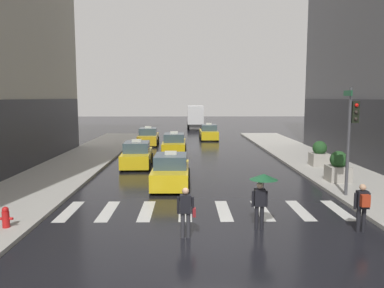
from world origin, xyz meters
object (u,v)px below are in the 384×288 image
at_px(traffic_light_pole, 351,126).
at_px(taxi_second, 137,155).
at_px(planter_near_corner, 338,168).
at_px(pedestrian_with_backpack, 362,204).
at_px(fire_hydrant, 6,217).
at_px(taxi_fifth, 209,133).
at_px(taxi_third, 174,144).
at_px(taxi_fourth, 148,137).
at_px(box_truck, 195,116).
at_px(planter_mid_block, 319,155).
at_px(pedestrian_with_umbrella, 262,186).
at_px(pedestrian_with_handbag, 186,210).
at_px(taxi_lead, 171,172).

bearing_deg(traffic_light_pole, taxi_second, 141.92).
relative_size(traffic_light_pole, planter_near_corner, 3.00).
height_order(pedestrian_with_backpack, fire_hydrant, pedestrian_with_backpack).
distance_m(taxi_fifth, fire_hydrant, 29.68).
bearing_deg(planter_near_corner, taxi_third, 128.45).
xyz_separation_m(taxi_fourth, box_truck, (4.97, 18.71, 1.13)).
bearing_deg(fire_hydrant, taxi_fifth, 73.28).
bearing_deg(planter_mid_block, planter_near_corner, -97.74).
height_order(taxi_third, box_truck, box_truck).
relative_size(taxi_second, taxi_third, 1.01).
relative_size(traffic_light_pole, box_truck, 0.64).
xyz_separation_m(traffic_light_pole, box_truck, (-5.96, 38.49, -1.41)).
xyz_separation_m(pedestrian_with_umbrella, planter_mid_block, (5.99, 11.40, -0.64)).
distance_m(taxi_third, pedestrian_with_handbag, 18.81).
xyz_separation_m(taxi_fourth, fire_hydrant, (-2.45, -23.88, -0.22)).
bearing_deg(fire_hydrant, pedestrian_with_backpack, -1.19).
height_order(taxi_fourth, planter_near_corner, taxi_fourth).
bearing_deg(taxi_second, fire_hydrant, -102.93).
bearing_deg(pedestrian_with_backpack, fire_hydrant, 178.81).
height_order(planter_near_corner, planter_mid_block, same).
height_order(pedestrian_with_umbrella, planter_mid_block, pedestrian_with_umbrella).
height_order(box_truck, pedestrian_with_umbrella, box_truck).
distance_m(taxi_fifth, planter_mid_block, 17.98).
distance_m(pedestrian_with_umbrella, fire_hydrant, 8.73).
bearing_deg(taxi_lead, box_truck, 86.62).
distance_m(taxi_lead, box_truck, 35.93).
xyz_separation_m(taxi_lead, taxi_fourth, (-2.85, 17.14, 0.00)).
bearing_deg(box_truck, pedestrian_with_backpack, -83.95).
height_order(taxi_second, pedestrian_with_handbag, taxi_second).
distance_m(traffic_light_pole, taxi_third, 16.49).
bearing_deg(traffic_light_pole, pedestrian_with_backpack, -107.97).
bearing_deg(taxi_third, pedestrian_with_handbag, -87.09).
distance_m(taxi_lead, fire_hydrant, 8.58).
bearing_deg(taxi_lead, pedestrian_with_backpack, -46.38).
bearing_deg(taxi_fourth, pedestrian_with_handbag, -81.60).
bearing_deg(pedestrian_with_handbag, fire_hydrant, 174.02).
bearing_deg(traffic_light_pole, planter_mid_block, 80.16).
relative_size(box_truck, pedestrian_with_handbag, 4.57).
distance_m(traffic_light_pole, taxi_fifth, 24.92).
relative_size(box_truck, fire_hydrant, 10.48).
distance_m(pedestrian_with_backpack, planter_near_corner, 7.46).
height_order(taxi_fourth, pedestrian_with_backpack, taxi_fourth).
xyz_separation_m(taxi_fourth, planter_mid_block, (12.21, -12.36, 0.15)).
bearing_deg(taxi_fifth, taxi_second, -109.54).
bearing_deg(pedestrian_with_backpack, taxi_lead, 133.62).
distance_m(taxi_fourth, taxi_fifth, 7.59).
relative_size(taxi_lead, taxi_fifth, 1.00).
height_order(traffic_light_pole, taxi_third, traffic_light_pole).
bearing_deg(taxi_lead, fire_hydrant, -128.19).
height_order(pedestrian_with_backpack, planter_near_corner, planter_near_corner).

